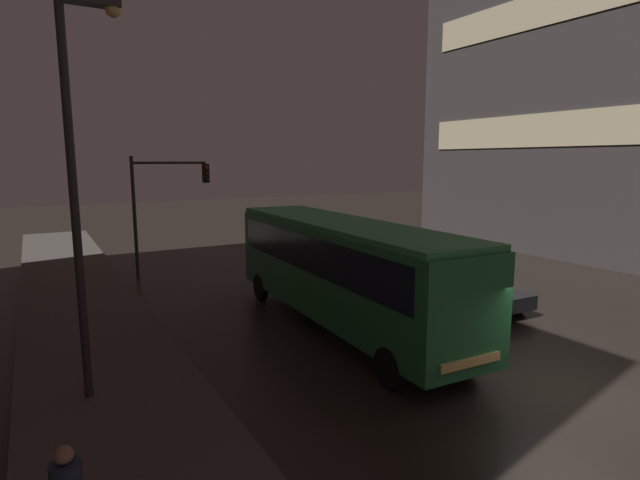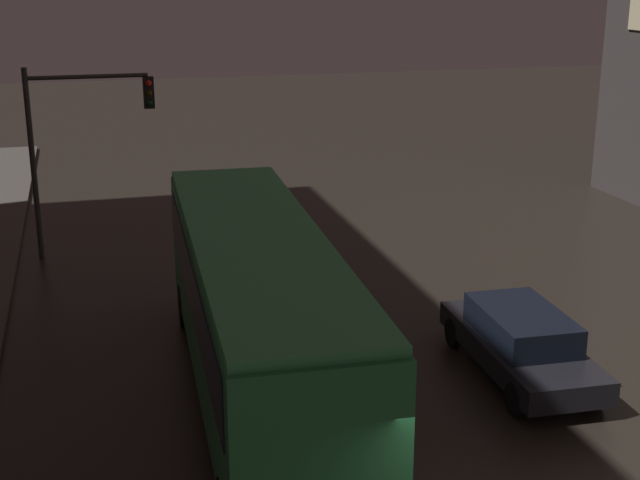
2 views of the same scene
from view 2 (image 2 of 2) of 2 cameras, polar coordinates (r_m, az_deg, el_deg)
The scene contains 3 objects.
bus_near at distance 16.87m, azimuth -4.01°, elevation -3.86°, with size 2.97×11.45×3.46m.
car_taxi at distance 19.01m, azimuth 12.72°, elevation -6.33°, with size 2.02×4.77×1.41m.
traffic_light_main at distance 26.27m, azimuth -15.23°, elevation 6.93°, with size 3.56×0.35×5.51m.
Camera 2 is at (-4.91, -8.96, 8.15)m, focal length 50.00 mm.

